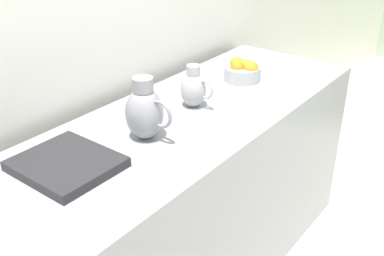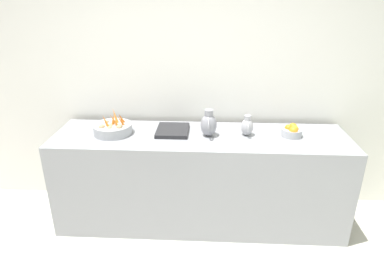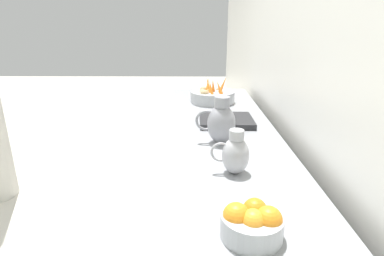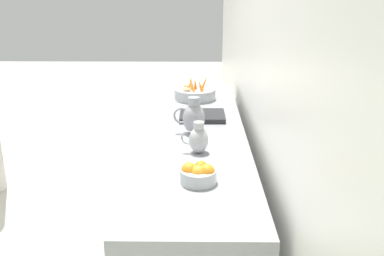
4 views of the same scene
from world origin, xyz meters
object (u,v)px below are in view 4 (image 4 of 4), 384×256
Objects in this scene: orange_bowl at (198,174)px; metal_pitcher_short at (198,139)px; vegetable_colander at (195,93)px; metal_pitcher_tall at (193,117)px.

orange_bowl is 0.42m from metal_pitcher_short.
metal_pitcher_tall is at bearing 89.72° from vegetable_colander.
vegetable_colander is 1.91× the size of orange_bowl.
metal_pitcher_tall is 0.36m from metal_pitcher_short.
vegetable_colander is at bearing -88.72° from metal_pitcher_short.
metal_pitcher_tall is 1.30× the size of metal_pitcher_short.
metal_pitcher_short reaches higher than orange_bowl.
orange_bowl is 0.96× the size of metal_pitcher_short.
vegetable_colander is 1.42× the size of metal_pitcher_tall.
metal_pitcher_short is at bearing 91.28° from vegetable_colander.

